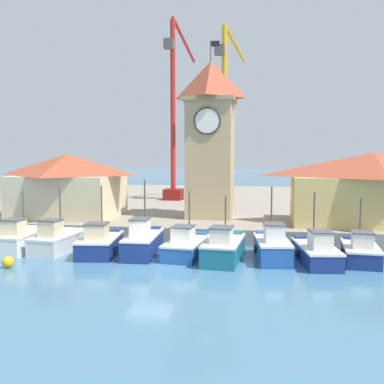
{
  "coord_description": "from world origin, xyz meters",
  "views": [
    {
      "loc": [
        6.45,
        -23.76,
        6.41
      ],
      "look_at": [
        0.85,
        8.57,
        3.5
      ],
      "focal_mm": 42.0,
      "sensor_mm": 36.0,
      "label": 1
    }
  ],
  "objects_px": {
    "fishing_boat_left_inner": "(56,240)",
    "mooring_buoy": "(8,262)",
    "fishing_boat_far_right": "(316,251)",
    "fishing_boat_center": "(143,242)",
    "fishing_boat_left_outer": "(20,239)",
    "port_crane_near": "(224,135)",
    "fishing_boat_end_right": "(360,251)",
    "port_crane_far": "(174,128)",
    "warehouse_left": "(68,185)",
    "fishing_boat_mid_left": "(100,243)",
    "fishing_boat_right_inner": "(224,248)",
    "clock_tower": "(210,136)",
    "warehouse_right": "(373,188)",
    "fishing_boat_mid_right": "(186,245)",
    "fishing_boat_right_outer": "(272,247)"
  },
  "relations": [
    {
      "from": "fishing_boat_left_inner",
      "to": "mooring_buoy",
      "type": "relative_size",
      "value": 6.53
    },
    {
      "from": "fishing_boat_left_inner",
      "to": "fishing_boat_far_right",
      "type": "xyz_separation_m",
      "value": [
        16.26,
        -0.25,
        -0.05
      ]
    },
    {
      "from": "fishing_boat_center",
      "to": "fishing_boat_left_outer",
      "type": "bearing_deg",
      "value": -178.12
    },
    {
      "from": "port_crane_near",
      "to": "mooring_buoy",
      "type": "relative_size",
      "value": 28.86
    },
    {
      "from": "fishing_boat_end_right",
      "to": "port_crane_far",
      "type": "bearing_deg",
      "value": 125.62
    },
    {
      "from": "warehouse_left",
      "to": "fishing_boat_mid_left",
      "type": "bearing_deg",
      "value": -54.14
    },
    {
      "from": "fishing_boat_end_right",
      "to": "mooring_buoy",
      "type": "xyz_separation_m",
      "value": [
        -19.56,
        -4.66,
        -0.34
      ]
    },
    {
      "from": "fishing_boat_right_inner",
      "to": "clock_tower",
      "type": "distance_m",
      "value": 12.42
    },
    {
      "from": "fishing_boat_far_right",
      "to": "warehouse_right",
      "type": "bearing_deg",
      "value": 59.87
    },
    {
      "from": "fishing_boat_far_right",
      "to": "port_crane_far",
      "type": "height_order",
      "value": "port_crane_far"
    },
    {
      "from": "clock_tower",
      "to": "warehouse_left",
      "type": "distance_m",
      "value": 12.38
    },
    {
      "from": "fishing_boat_far_right",
      "to": "port_crane_near",
      "type": "relative_size",
      "value": 0.28
    },
    {
      "from": "fishing_boat_mid_right",
      "to": "fishing_boat_right_inner",
      "type": "distance_m",
      "value": 2.49
    },
    {
      "from": "fishing_boat_mid_left",
      "to": "fishing_boat_end_right",
      "type": "bearing_deg",
      "value": 2.32
    },
    {
      "from": "fishing_boat_left_outer",
      "to": "fishing_boat_right_outer",
      "type": "height_order",
      "value": "fishing_boat_right_outer"
    },
    {
      "from": "fishing_boat_right_inner",
      "to": "fishing_boat_far_right",
      "type": "relative_size",
      "value": 0.95
    },
    {
      "from": "fishing_boat_far_right",
      "to": "fishing_boat_end_right",
      "type": "relative_size",
      "value": 1.18
    },
    {
      "from": "fishing_boat_center",
      "to": "fishing_boat_right_inner",
      "type": "distance_m",
      "value": 5.15
    },
    {
      "from": "fishing_boat_left_outer",
      "to": "fishing_boat_right_inner",
      "type": "xyz_separation_m",
      "value": [
        13.32,
        -0.34,
        -0.0
      ]
    },
    {
      "from": "fishing_boat_left_outer",
      "to": "port_crane_near",
      "type": "xyz_separation_m",
      "value": [
        11.13,
        21.48,
        7.51
      ]
    },
    {
      "from": "fishing_boat_mid_left",
      "to": "mooring_buoy",
      "type": "bearing_deg",
      "value": -133.37
    },
    {
      "from": "fishing_boat_right_inner",
      "to": "clock_tower",
      "type": "xyz_separation_m",
      "value": [
        -2.13,
        10.08,
        6.94
      ]
    },
    {
      "from": "fishing_boat_left_inner",
      "to": "clock_tower",
      "type": "xyz_separation_m",
      "value": [
        8.77,
        9.46,
        6.97
      ]
    },
    {
      "from": "fishing_boat_left_inner",
      "to": "warehouse_right",
      "type": "bearing_deg",
      "value": 20.67
    },
    {
      "from": "fishing_boat_mid_left",
      "to": "warehouse_left",
      "type": "height_order",
      "value": "warehouse_left"
    },
    {
      "from": "fishing_boat_left_inner",
      "to": "mooring_buoy",
      "type": "bearing_deg",
      "value": -99.81
    },
    {
      "from": "fishing_boat_left_inner",
      "to": "warehouse_left",
      "type": "distance_m",
      "value": 8.95
    },
    {
      "from": "fishing_boat_mid_left",
      "to": "warehouse_left",
      "type": "distance_m",
      "value": 10.55
    },
    {
      "from": "warehouse_right",
      "to": "fishing_boat_mid_right",
      "type": "bearing_deg",
      "value": -148.03
    },
    {
      "from": "warehouse_right",
      "to": "port_crane_far",
      "type": "relative_size",
      "value": 0.59
    },
    {
      "from": "clock_tower",
      "to": "warehouse_right",
      "type": "height_order",
      "value": "clock_tower"
    },
    {
      "from": "fishing_boat_left_inner",
      "to": "fishing_boat_center",
      "type": "distance_m",
      "value": 5.79
    },
    {
      "from": "clock_tower",
      "to": "fishing_boat_left_outer",
      "type": "bearing_deg",
      "value": -138.98
    },
    {
      "from": "fishing_boat_mid_right",
      "to": "warehouse_right",
      "type": "bearing_deg",
      "value": 31.97
    },
    {
      "from": "fishing_boat_center",
      "to": "port_crane_far",
      "type": "xyz_separation_m",
      "value": [
        -2.82,
        22.49,
        8.27
      ]
    },
    {
      "from": "fishing_boat_mid_left",
      "to": "fishing_boat_left_outer",
      "type": "bearing_deg",
      "value": -179.99
    },
    {
      "from": "warehouse_left",
      "to": "warehouse_right",
      "type": "relative_size",
      "value": 0.72
    },
    {
      "from": "fishing_boat_left_outer",
      "to": "fishing_boat_mid_right",
      "type": "height_order",
      "value": "fishing_boat_mid_right"
    },
    {
      "from": "fishing_boat_end_right",
      "to": "warehouse_left",
      "type": "distance_m",
      "value": 23.17
    },
    {
      "from": "fishing_boat_mid_right",
      "to": "clock_tower",
      "type": "height_order",
      "value": "clock_tower"
    },
    {
      "from": "fishing_boat_end_right",
      "to": "port_crane_near",
      "type": "relative_size",
      "value": 0.24
    },
    {
      "from": "warehouse_right",
      "to": "port_crane_near",
      "type": "xyz_separation_m",
      "value": [
        -12.3,
        13.29,
        4.46
      ]
    },
    {
      "from": "fishing_boat_right_inner",
      "to": "fishing_boat_mid_left",
      "type": "bearing_deg",
      "value": 177.48
    },
    {
      "from": "fishing_boat_right_inner",
      "to": "port_crane_far",
      "type": "relative_size",
      "value": 0.25
    },
    {
      "from": "fishing_boat_right_inner",
      "to": "fishing_boat_left_outer",
      "type": "bearing_deg",
      "value": 178.52
    },
    {
      "from": "warehouse_left",
      "to": "port_crane_far",
      "type": "height_order",
      "value": "port_crane_far"
    },
    {
      "from": "fishing_boat_center",
      "to": "fishing_boat_end_right",
      "type": "height_order",
      "value": "fishing_boat_center"
    },
    {
      "from": "fishing_boat_end_right",
      "to": "port_crane_far",
      "type": "xyz_separation_m",
      "value": [
        -15.85,
        22.12,
        8.44
      ]
    },
    {
      "from": "fishing_boat_left_outer",
      "to": "warehouse_right",
      "type": "height_order",
      "value": "warehouse_right"
    },
    {
      "from": "fishing_boat_left_outer",
      "to": "port_crane_far",
      "type": "distance_m",
      "value": 24.83
    }
  ]
}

